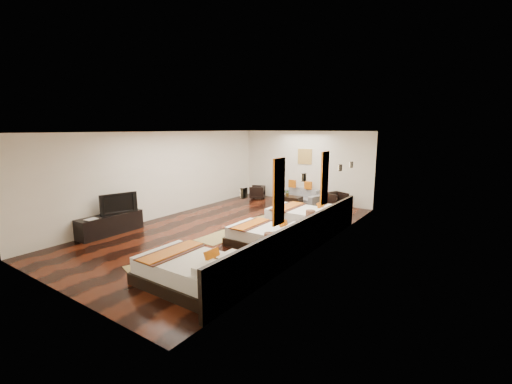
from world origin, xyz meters
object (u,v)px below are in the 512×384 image
Objects in this scene: nightstand_b at (310,232)px; book at (88,219)px; tv at (118,203)px; table_plant at (288,193)px; bed_near at (194,272)px; coffee_table at (288,201)px; tv_console at (110,224)px; figurine at (132,204)px; bed_mid at (269,237)px; nightstand_a at (269,257)px; bed_far at (305,218)px; armchair_right at (336,200)px; armchair_left at (257,192)px; sofa at (300,195)px.

nightstand_b reaches higher than book.
tv reaches higher than table_plant.
bed_near is 2.14× the size of coffee_table.
book is (-4.20, 0.38, 0.28)m from bed_near.
figurine is (0.00, 0.73, 0.44)m from tv_console.
bed_mid is at bearing -55.81° from tv.
nightstand_b is 3.62× the size of table_plant.
bed_near is at bearing -13.21° from tv_console.
bed_near is at bearing -90.54° from tv.
nightstand_a is 4.93m from tv.
bed_far is 2.47× the size of nightstand_b.
nightstand_a is 5.06m from book.
coffee_table is 0.33m from table_plant.
bed_far reaches higher than bed_mid.
bed_near is 2.59m from bed_mid.
coffee_table is (-1.73, 6.72, -0.08)m from bed_near.
coffee_table is at bearing 136.41° from armchair_right.
bed_near is at bearing -75.36° from table_plant.
bed_far is (0.00, 4.64, 0.00)m from bed_near.
tv is at bearing 86.62° from book.
bed_far reaches higher than armchair_left.
nightstand_b is at bearing -50.42° from tv.
nightstand_b is 4.13m from table_plant.
tv_console is 5.31× the size of figurine.
tv_console is 0.85m from figurine.
figurine is at bearing -161.51° from nightstand_b.
figurine reaches higher than sofa.
nightstand_a reaches higher than armchair_left.
bed_near is at bearing -117.68° from nightstand_a.
tv is at bearing -84.16° from figurine.
book is at bearing -111.25° from coffee_table.
bed_near is at bearing -156.02° from armchair_right.
bed_far is at bearing 103.11° from nightstand_a.
nightstand_b is at bearing 31.14° from book.
armchair_left is at bearing 137.50° from nightstand_b.
table_plant is at bearing 68.62° from book.
table_plant is (2.41, 5.43, -0.32)m from tv.
sofa is at bearing 102.76° from bed_near.
nightstand_a is at bearing -64.87° from coffee_table.
bed_mid is 1.08m from nightstand_b.
nightstand_a is 4.96m from tv_console.
bed_near is 4.56m from figurine.
tv reaches higher than bed_mid.
coffee_table is (2.46, 5.00, -0.52)m from figurine.
table_plant is at bearing 115.43° from nightstand_a.
table_plant is at bearing -74.98° from sofa.
tv is 5.95m from table_plant.
nightstand_a reaches higher than coffee_table.
armchair_right is (-0.12, 2.78, 0.02)m from bed_far.
figurine reaches higher than nightstand_b.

